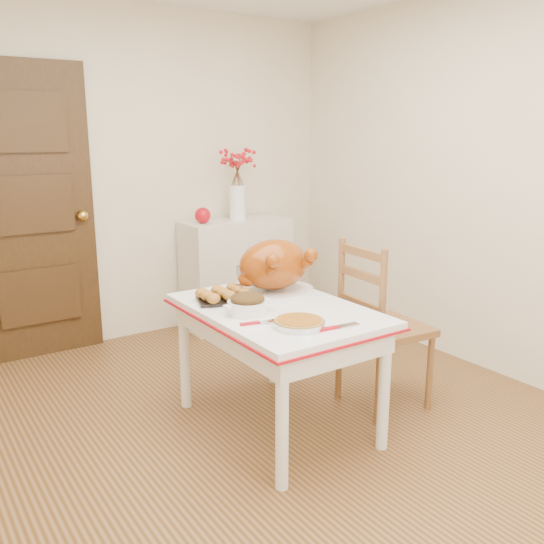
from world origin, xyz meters
TOP-DOWN VIEW (x-y plane):
  - floor at (0.00, 0.00)m, footprint 3.50×4.00m
  - wall_back at (0.00, 2.00)m, footprint 3.50×0.00m
  - wall_right at (1.75, 0.00)m, footprint 0.00×4.00m
  - door_back at (-0.70, 1.97)m, footprint 0.85×0.06m
  - sideboard at (0.83, 1.78)m, footprint 0.88×0.39m
  - kitchen_table at (0.10, 0.12)m, footprint 0.79×1.15m
  - chair_oak at (0.78, -0.00)m, footprint 0.48×0.48m
  - berry_vase at (0.85, 1.78)m, footprint 0.30×0.30m
  - apple at (0.53, 1.78)m, footprint 0.13×0.13m
  - turkey_platter at (0.23, 0.35)m, footprint 0.58×0.51m
  - pumpkin_pie at (0.01, -0.20)m, footprint 0.31×0.31m
  - stuffing_dish at (-0.08, 0.12)m, footprint 0.30×0.27m
  - rolls_tray at (-0.08, 0.38)m, footprint 0.33×0.30m
  - pie_server at (0.15, -0.31)m, footprint 0.24×0.08m
  - carving_knife at (-0.08, -0.06)m, footprint 0.28×0.12m
  - drinking_glass at (0.19, 0.62)m, footprint 0.07×0.07m
  - shaker_pair at (0.41, 0.55)m, footprint 0.10×0.04m

SIDE VIEW (x-z plane):
  - floor at x=0.00m, z-range 0.00..0.00m
  - kitchen_table at x=0.10m, z-range 0.00..0.69m
  - sideboard at x=0.83m, z-range 0.00..0.88m
  - chair_oak at x=0.78m, z-range 0.00..0.99m
  - pie_server at x=0.15m, z-range 0.69..0.70m
  - carving_knife at x=-0.08m, z-range 0.69..0.70m
  - pumpkin_pie at x=0.01m, z-range 0.69..0.74m
  - rolls_tray at x=-0.08m, z-range 0.69..0.76m
  - shaker_pair at x=0.41m, z-range 0.69..0.78m
  - stuffing_dish at x=-0.08m, z-range 0.69..0.79m
  - drinking_glass at x=0.19m, z-range 0.69..0.80m
  - turkey_platter at x=0.23m, z-range 0.69..0.99m
  - apple at x=0.53m, z-range 0.88..1.01m
  - door_back at x=-0.70m, z-range 0.00..2.06m
  - berry_vase at x=0.85m, z-range 0.88..1.47m
  - wall_back at x=0.00m, z-range 0.00..2.50m
  - wall_right at x=1.75m, z-range 0.00..2.50m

